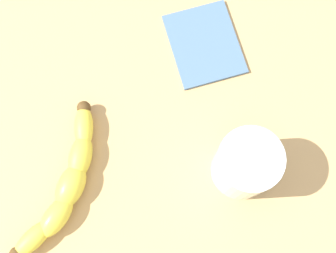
# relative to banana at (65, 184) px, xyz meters

# --- Properties ---
(wooden_tabletop) EXTENTS (1.20, 1.20, 0.03)m
(wooden_tabletop) POSITION_rel_banana_xyz_m (-0.03, -0.07, -0.03)
(wooden_tabletop) COLOR tan
(wooden_tabletop) RESTS_ON ground
(banana) EXTENTS (0.16, 0.20, 0.04)m
(banana) POSITION_rel_banana_xyz_m (0.00, 0.00, 0.00)
(banana) COLOR yellow
(banana) RESTS_ON wooden_tabletop
(smoothie_glass) EXTENTS (0.09, 0.09, 0.10)m
(smoothie_glass) POSITION_rel_banana_xyz_m (-0.11, -0.23, 0.03)
(smoothie_glass) COLOR silver
(smoothie_glass) RESTS_ON wooden_tabletop
(folded_napkin) EXTENTS (0.15, 0.13, 0.01)m
(folded_napkin) POSITION_rel_banana_xyz_m (0.09, -0.29, -0.02)
(folded_napkin) COLOR slate
(folded_napkin) RESTS_ON wooden_tabletop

